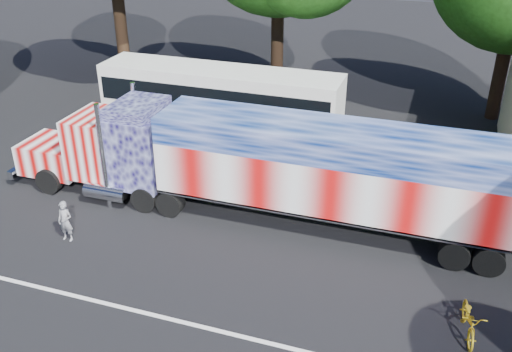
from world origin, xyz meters
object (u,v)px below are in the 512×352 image
(woman, at_px, (65,221))
(bicycle, at_px, (469,320))
(coach_bus, at_px, (220,102))
(semi_truck, at_px, (271,165))

(woman, relative_size, bicycle, 0.82)
(coach_bus, bearing_deg, semi_truck, -54.88)
(semi_truck, xyz_separation_m, woman, (-6.40, -3.79, -1.45))
(coach_bus, xyz_separation_m, bicycle, (11.87, -10.85, -1.30))
(semi_truck, relative_size, bicycle, 10.69)
(semi_truck, height_order, bicycle, semi_truck)
(semi_truck, xyz_separation_m, coach_bus, (-4.66, 6.63, -0.42))
(coach_bus, distance_m, bicycle, 16.13)
(bicycle, bearing_deg, semi_truck, 142.19)
(semi_truck, height_order, woman, semi_truck)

